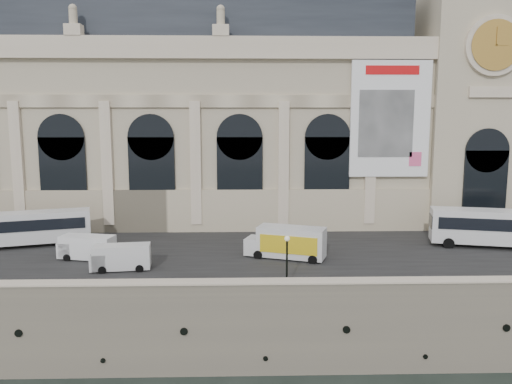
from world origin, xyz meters
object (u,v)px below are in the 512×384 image
Objects in this scene: bus_left at (28,227)px; box_truck at (287,243)px; van_b at (118,257)px; lamp_right at (287,262)px; bus_right at (499,227)px; van_c at (85,247)px.

bus_left reaches higher than box_truck.
bus_left is 26.69m from box_truck.
van_b is 1.25× the size of lamp_right.
bus_right reaches higher than van_b.
bus_right is 3.23× the size of lamp_right.
box_truck is at bearing 84.94° from lamp_right.
box_truck is (26.21, -5.01, -0.50)m from bus_left.
box_truck is 1.88× the size of lamp_right.
bus_left is at bearing 169.18° from box_truck.
van_c reaches higher than van_b.
van_b is 0.96× the size of van_c.
bus_left is 2.29× the size of van_c.
box_truck reaches higher than van_c.
bus_left is at bearing 143.23° from van_b.
van_b is (11.24, -8.40, -0.87)m from bus_left.
bus_right is 40.88m from van_c.
lamp_right is (-0.74, -8.40, 0.56)m from box_truck.
bus_right reaches higher than van_c.
bus_right is at bearing 10.22° from van_b.
van_c is at bearing -175.58° from bus_right.
bus_right is at bearing -2.11° from bus_left.
bus_right is at bearing 8.44° from box_truck.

